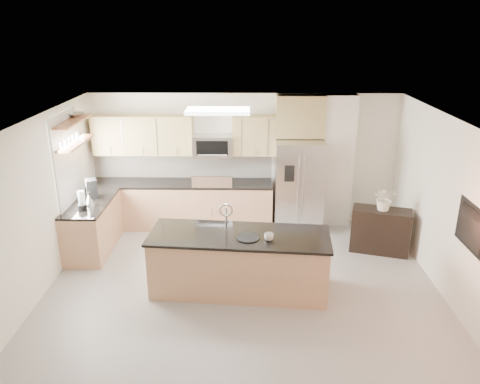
{
  "coord_description": "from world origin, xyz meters",
  "views": [
    {
      "loc": [
        0.06,
        -5.69,
        3.88
      ],
      "look_at": [
        -0.05,
        1.3,
        1.32
      ],
      "focal_mm": 35.0,
      "sensor_mm": 36.0,
      "label": 1
    }
  ],
  "objects_px": {
    "microwave": "(213,146)",
    "blender": "(82,202)",
    "platter": "(248,238)",
    "bowl": "(77,114)",
    "coffee_maker": "(92,189)",
    "television": "(469,231)",
    "range": "(214,204)",
    "flower_vase": "(386,192)",
    "refrigerator": "(298,185)",
    "island": "(239,262)",
    "credenza": "(380,231)",
    "kettle": "(89,200)",
    "cup": "(269,237)"
  },
  "relations": [
    {
      "from": "microwave",
      "to": "blender",
      "type": "distance_m",
      "value": 2.66
    },
    {
      "from": "platter",
      "to": "bowl",
      "type": "bearing_deg",
      "value": 148.34
    },
    {
      "from": "coffee_maker",
      "to": "television",
      "type": "xyz_separation_m",
      "value": [
        5.61,
        -2.26,
        0.27
      ]
    },
    {
      "from": "range",
      "to": "flower_vase",
      "type": "xyz_separation_m",
      "value": [
        3.04,
        -1.07,
        0.65
      ]
    },
    {
      "from": "bowl",
      "to": "television",
      "type": "bearing_deg",
      "value": -22.94
    },
    {
      "from": "microwave",
      "to": "flower_vase",
      "type": "distance_m",
      "value": 3.3
    },
    {
      "from": "refrigerator",
      "to": "island",
      "type": "relative_size",
      "value": 0.65
    },
    {
      "from": "island",
      "to": "credenza",
      "type": "height_order",
      "value": "island"
    },
    {
      "from": "range",
      "to": "blender",
      "type": "height_order",
      "value": "blender"
    },
    {
      "from": "range",
      "to": "kettle",
      "type": "xyz_separation_m",
      "value": [
        -2.02,
        -1.23,
        0.55
      ]
    },
    {
      "from": "refrigerator",
      "to": "flower_vase",
      "type": "xyz_separation_m",
      "value": [
        1.38,
        -1.02,
        0.23
      ]
    },
    {
      "from": "island",
      "to": "kettle",
      "type": "relative_size",
      "value": 11.7
    },
    {
      "from": "range",
      "to": "television",
      "type": "height_order",
      "value": "television"
    },
    {
      "from": "platter",
      "to": "bowl",
      "type": "distance_m",
      "value": 3.73
    },
    {
      "from": "range",
      "to": "refrigerator",
      "type": "bearing_deg",
      "value": -1.6
    },
    {
      "from": "credenza",
      "to": "coffee_maker",
      "type": "bearing_deg",
      "value": -166.1
    },
    {
      "from": "kettle",
      "to": "bowl",
      "type": "xyz_separation_m",
      "value": [
        -0.23,
        0.55,
        1.36
      ]
    },
    {
      "from": "kettle",
      "to": "credenza",
      "type": "bearing_deg",
      "value": 2.06
    },
    {
      "from": "bowl",
      "to": "credenza",
      "type": "bearing_deg",
      "value": -3.99
    },
    {
      "from": "coffee_maker",
      "to": "kettle",
      "type": "bearing_deg",
      "value": -79.45
    },
    {
      "from": "microwave",
      "to": "refrigerator",
      "type": "xyz_separation_m",
      "value": [
        1.66,
        -0.17,
        -0.74
      ]
    },
    {
      "from": "microwave",
      "to": "flower_vase",
      "type": "xyz_separation_m",
      "value": [
        3.04,
        -1.19,
        -0.51
      ]
    },
    {
      "from": "range",
      "to": "credenza",
      "type": "distance_m",
      "value": 3.2
    },
    {
      "from": "island",
      "to": "coffee_maker",
      "type": "height_order",
      "value": "island"
    },
    {
      "from": "microwave",
      "to": "platter",
      "type": "relative_size",
      "value": 2.25
    },
    {
      "from": "credenza",
      "to": "cup",
      "type": "distance_m",
      "value": 2.6
    },
    {
      "from": "refrigerator",
      "to": "bowl",
      "type": "height_order",
      "value": "bowl"
    },
    {
      "from": "flower_vase",
      "to": "television",
      "type": "distance_m",
      "value": 2.12
    },
    {
      "from": "refrigerator",
      "to": "flower_vase",
      "type": "distance_m",
      "value": 1.73
    },
    {
      "from": "microwave",
      "to": "credenza",
      "type": "distance_m",
      "value": 3.47
    },
    {
      "from": "platter",
      "to": "blender",
      "type": "height_order",
      "value": "blender"
    },
    {
      "from": "blender",
      "to": "coffee_maker",
      "type": "distance_m",
      "value": 0.59
    },
    {
      "from": "island",
      "to": "flower_vase",
      "type": "relative_size",
      "value": 4.22
    },
    {
      "from": "refrigerator",
      "to": "credenza",
      "type": "relative_size",
      "value": 1.78
    },
    {
      "from": "credenza",
      "to": "island",
      "type": "bearing_deg",
      "value": -136.08
    },
    {
      "from": "refrigerator",
      "to": "blender",
      "type": "distance_m",
      "value": 3.99
    },
    {
      "from": "kettle",
      "to": "coffee_maker",
      "type": "height_order",
      "value": "coffee_maker"
    },
    {
      "from": "microwave",
      "to": "kettle",
      "type": "xyz_separation_m",
      "value": [
        -2.02,
        -1.36,
        -0.61
      ]
    },
    {
      "from": "blender",
      "to": "microwave",
      "type": "bearing_deg",
      "value": 37.07
    },
    {
      "from": "range",
      "to": "refrigerator",
      "type": "relative_size",
      "value": 0.64
    },
    {
      "from": "kettle",
      "to": "television",
      "type": "relative_size",
      "value": 0.22
    },
    {
      "from": "cup",
      "to": "kettle",
      "type": "distance_m",
      "value": 3.28
    },
    {
      "from": "refrigerator",
      "to": "bowl",
      "type": "relative_size",
      "value": 4.94
    },
    {
      "from": "blender",
      "to": "television",
      "type": "bearing_deg",
      "value": -16.71
    },
    {
      "from": "kettle",
      "to": "cup",
      "type": "bearing_deg",
      "value": -23.65
    },
    {
      "from": "flower_vase",
      "to": "cup",
      "type": "bearing_deg",
      "value": -144.31
    },
    {
      "from": "microwave",
      "to": "blender",
      "type": "bearing_deg",
      "value": -142.93
    },
    {
      "from": "flower_vase",
      "to": "credenza",
      "type": "bearing_deg",
      "value": 133.49
    },
    {
      "from": "kettle",
      "to": "television",
      "type": "bearing_deg",
      "value": -18.84
    },
    {
      "from": "island",
      "to": "cup",
      "type": "bearing_deg",
      "value": -19.12
    }
  ]
}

